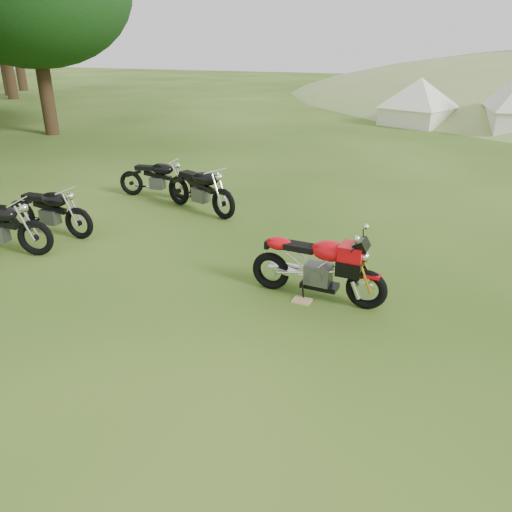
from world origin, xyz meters
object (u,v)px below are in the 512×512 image
at_px(vintage_moto_b, 48,210).
at_px(tent_left, 419,100).
at_px(sport_motorcycle, 318,261).
at_px(plywood_board, 302,301).
at_px(vintage_moto_c, 200,188).
at_px(vintage_moto_d, 156,177).

relative_size(vintage_moto_b, tent_left, 0.75).
height_order(sport_motorcycle, plywood_board, sport_motorcycle).
relative_size(vintage_moto_c, tent_left, 0.81).
bearing_deg(plywood_board, vintage_moto_d, 142.81).
height_order(vintage_moto_b, vintage_moto_c, vintage_moto_c).
height_order(vintage_moto_b, tent_left, tent_left).
distance_m(vintage_moto_c, tent_left, 15.83).
distance_m(vintage_moto_b, vintage_moto_c, 3.25).
xyz_separation_m(vintage_moto_b, tent_left, (5.22, 18.00, 0.63)).
bearing_deg(vintage_moto_d, vintage_moto_b, -107.22).
relative_size(plywood_board, vintage_moto_c, 0.13).
distance_m(sport_motorcycle, vintage_moto_c, 4.78).
bearing_deg(tent_left, sport_motorcycle, -66.06).
bearing_deg(vintage_moto_b, tent_left, 71.18).
bearing_deg(plywood_board, vintage_moto_b, 172.23).
relative_size(sport_motorcycle, tent_left, 0.76).
bearing_deg(plywood_board, vintage_moto_c, 137.22).
relative_size(sport_motorcycle, vintage_moto_c, 0.94).
bearing_deg(vintage_moto_d, plywood_board, -44.64).
xyz_separation_m(vintage_moto_d, tent_left, (4.69, 14.91, 0.64)).
xyz_separation_m(plywood_board, tent_left, (-0.39, 18.76, 1.15)).
relative_size(vintage_moto_b, vintage_moto_d, 1.02).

